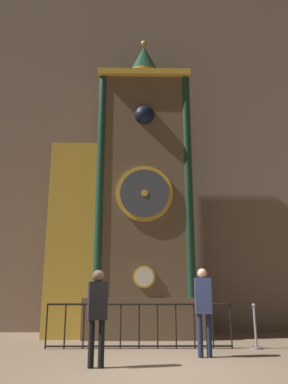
# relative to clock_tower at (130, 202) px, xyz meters

# --- Properties ---
(ground_plane) EXTENTS (28.00, 28.00, 0.00)m
(ground_plane) POSITION_rel_clock_tower_xyz_m (0.60, -4.58, -3.93)
(ground_plane) COLOR #75604C
(cathedral_back_wall) EXTENTS (24.00, 0.32, 15.43)m
(cathedral_back_wall) POSITION_rel_clock_tower_xyz_m (0.51, 1.39, 3.77)
(cathedral_back_wall) COLOR #7A6656
(cathedral_back_wall) RESTS_ON ground_plane
(clock_tower) EXTENTS (4.53, 1.77, 9.71)m
(clock_tower) POSITION_rel_clock_tower_xyz_m (0.00, 0.00, 0.00)
(clock_tower) COLOR brown
(clock_tower) RESTS_ON ground_plane
(railing_fence) EXTENTS (4.35, 0.05, 1.01)m
(railing_fence) POSITION_rel_clock_tower_xyz_m (0.29, -2.10, -3.38)
(railing_fence) COLOR black
(railing_fence) RESTS_ON ground_plane
(visitor_near) EXTENTS (0.38, 0.30, 1.69)m
(visitor_near) POSITION_rel_clock_tower_xyz_m (-0.48, -4.20, -2.91)
(visitor_near) COLOR black
(visitor_near) RESTS_ON ground_plane
(visitor_far) EXTENTS (0.36, 0.24, 1.76)m
(visitor_far) POSITION_rel_clock_tower_xyz_m (1.63, -3.21, -2.87)
(visitor_far) COLOR #1B213A
(visitor_far) RESTS_ON ground_plane
(stanchion_post) EXTENTS (0.28, 0.28, 1.01)m
(stanchion_post) POSITION_rel_clock_tower_xyz_m (3.01, -2.12, -3.61)
(stanchion_post) COLOR gray
(stanchion_post) RESTS_ON ground_plane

